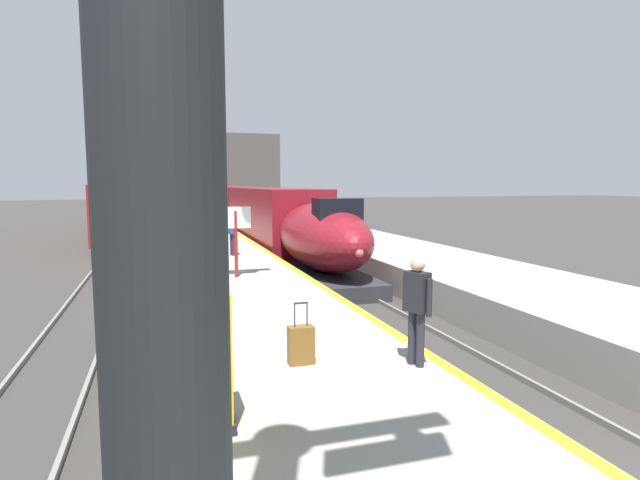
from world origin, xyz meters
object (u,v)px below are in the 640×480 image
(highspeed_train_main, at_px, (235,206))
(departure_info_board, at_px, (236,227))
(ticket_machine_yellow, at_px, (199,366))
(regional_train_adjacent, at_px, (134,204))
(passenger_mid_platform, at_px, (212,240))
(station_column_far, at_px, (159,139))
(station_column_mid, at_px, (156,48))
(passenger_near_edge, at_px, (417,303))
(passenger_far_waiting, at_px, (232,230))
(rolling_suitcase, at_px, (301,345))

(highspeed_train_main, height_order, departure_info_board, highspeed_train_main)
(ticket_machine_yellow, bearing_deg, regional_train_adjacent, 93.59)
(passenger_mid_platform, bearing_deg, station_column_far, 95.30)
(station_column_mid, bearing_deg, regional_train_adjacent, 93.71)
(ticket_machine_yellow, relative_size, departure_info_board, 0.75)
(ticket_machine_yellow, bearing_deg, passenger_mid_platform, 83.85)
(station_column_far, distance_m, departure_info_board, 18.69)
(passenger_near_edge, relative_size, passenger_far_waiting, 1.00)
(highspeed_train_main, distance_m, passenger_near_edge, 35.99)
(passenger_far_waiting, relative_size, ticket_machine_yellow, 1.06)
(passenger_near_edge, bearing_deg, rolling_suitcase, 160.84)
(passenger_mid_platform, height_order, rolling_suitcase, passenger_mid_platform)
(station_column_mid, height_order, ticket_machine_yellow, station_column_mid)
(passenger_near_edge, bearing_deg, regional_train_adjacent, 98.49)
(highspeed_train_main, xyz_separation_m, ticket_machine_yellow, (-5.55, -37.03, -0.16))
(station_column_mid, distance_m, passenger_near_edge, 8.26)
(passenger_far_waiting, distance_m, ticket_machine_yellow, 14.34)
(passenger_near_edge, bearing_deg, station_column_far, 97.96)
(station_column_mid, xyz_separation_m, station_column_far, (-0.00, 20.90, -0.33))
(passenger_mid_platform, xyz_separation_m, passenger_far_waiting, (1.09, 3.14, 0.00))
(highspeed_train_main, xyz_separation_m, station_column_mid, (-5.90, -30.35, 4.94))
(rolling_suitcase, bearing_deg, passenger_far_waiting, 87.17)
(rolling_suitcase, height_order, departure_info_board, departure_info_board)
(passenger_near_edge, distance_m, passenger_far_waiting, 13.09)
(station_column_mid, relative_size, departure_info_board, 4.61)
(ticket_machine_yellow, bearing_deg, passenger_far_waiting, 80.85)
(rolling_suitcase, bearing_deg, highspeed_train_main, 83.72)
(departure_info_board, bearing_deg, ticket_machine_yellow, -100.53)
(station_column_mid, xyz_separation_m, ticket_machine_yellow, (0.35, -6.68, -5.10))
(regional_train_adjacent, xyz_separation_m, passenger_mid_platform, (3.74, -29.62, -0.09))
(passenger_near_edge, height_order, passenger_far_waiting, same)
(highspeed_train_main, relative_size, rolling_suitcase, 58.65)
(passenger_far_waiting, bearing_deg, station_column_mid, -109.39)
(station_column_far, xyz_separation_m, passenger_far_waiting, (2.63, -13.42, -4.52))
(ticket_machine_yellow, bearing_deg, highspeed_train_main, 81.48)
(regional_train_adjacent, relative_size, ticket_machine_yellow, 22.87)
(passenger_mid_platform, bearing_deg, rolling_suitcase, -87.07)
(regional_train_adjacent, relative_size, station_column_mid, 3.74)
(passenger_near_edge, distance_m, passenger_mid_platform, 10.14)
(passenger_mid_platform, relative_size, rolling_suitcase, 1.72)
(regional_train_adjacent, height_order, rolling_suitcase, regional_train_adjacent)
(passenger_near_edge, bearing_deg, departure_info_board, 100.83)
(regional_train_adjacent, relative_size, station_column_far, 4.00)
(regional_train_adjacent, height_order, ticket_machine_yellow, regional_train_adjacent)
(highspeed_train_main, height_order, passenger_far_waiting, highspeed_train_main)
(station_column_far, relative_size, passenger_far_waiting, 5.42)
(passenger_far_waiting, bearing_deg, passenger_mid_platform, -109.21)
(station_column_mid, height_order, station_column_far, station_column_mid)
(station_column_mid, bearing_deg, passenger_near_edge, -56.38)
(highspeed_train_main, height_order, station_column_far, station_column_far)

